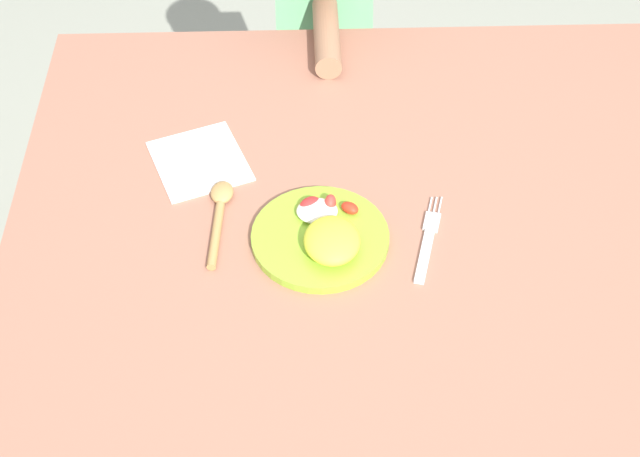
{
  "coord_description": "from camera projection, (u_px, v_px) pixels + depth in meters",
  "views": [
    {
      "loc": [
        -0.13,
        -1.04,
        1.82
      ],
      "look_at": [
        -0.1,
        -0.06,
        0.77
      ],
      "focal_mm": 51.88,
      "sensor_mm": 36.0,
      "label": 1
    }
  ],
  "objects": [
    {
      "name": "spoon",
      "position": [
        219.0,
        211.0,
        1.49
      ],
      "size": [
        0.04,
        0.19,
        0.02
      ],
      "rotation": [
        0.0,
        0.0,
        1.51
      ],
      "color": "#B0864B",
      "rests_on": "dining_table"
    },
    {
      "name": "fork",
      "position": [
        428.0,
        241.0,
        1.45
      ],
      "size": [
        0.07,
        0.18,
        0.01
      ],
      "rotation": [
        0.0,
        0.0,
        1.31
      ],
      "color": "silver",
      "rests_on": "dining_table"
    },
    {
      "name": "dining_table",
      "position": [
        375.0,
        253.0,
        1.58
      ],
      "size": [
        1.2,
        1.0,
        0.75
      ],
      "color": "#9C6650",
      "rests_on": "ground_plane"
    },
    {
      "name": "napkin",
      "position": [
        200.0,
        161.0,
        1.57
      ],
      "size": [
        0.19,
        0.2,
        0.0
      ],
      "primitive_type": "cube",
      "rotation": [
        0.0,
        0.0,
        0.36
      ],
      "color": "white",
      "rests_on": "dining_table"
    },
    {
      "name": "plate",
      "position": [
        324.0,
        236.0,
        1.44
      ],
      "size": [
        0.22,
        0.22,
        0.05
      ],
      "color": "#8CBC31",
      "rests_on": "dining_table"
    },
    {
      "name": "ground_plane",
      "position": [
        362.0,
        442.0,
        2.05
      ],
      "size": [
        8.0,
        8.0,
        0.0
      ],
      "primitive_type": "plane",
      "color": "gray"
    },
    {
      "name": "person",
      "position": [
        323.0,
        59.0,
        2.04
      ],
      "size": [
        0.2,
        0.41,
        1.02
      ],
      "rotation": [
        0.0,
        0.0,
        3.14
      ],
      "color": "#435266",
      "rests_on": "ground_plane"
    }
  ]
}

